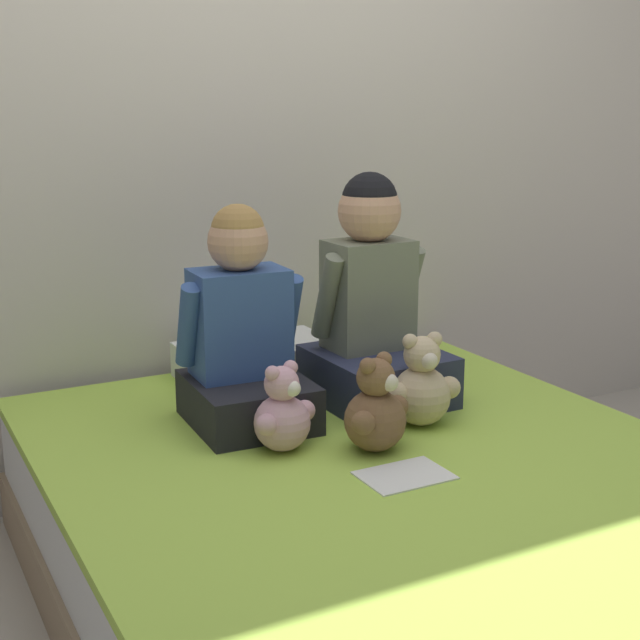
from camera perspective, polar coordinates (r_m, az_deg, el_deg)
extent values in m
plane|color=#B2A899|center=(2.42, 3.75, -17.62)|extent=(14.00, 14.00, 0.00)
cube|color=beige|center=(2.96, -6.33, 13.49)|extent=(8.00, 0.06, 2.50)
cube|color=#997F60|center=(2.38, 3.78, -15.93)|extent=(1.57, 1.85, 0.17)
cube|color=silver|center=(2.29, 3.86, -11.85)|extent=(1.54, 1.81, 0.21)
cube|color=#A8D147|center=(2.24, 3.91, -9.09)|extent=(1.55, 1.83, 0.03)
cube|color=black|center=(2.44, -4.63, -5.22)|extent=(0.32, 0.36, 0.13)
cube|color=#33518E|center=(2.43, -5.16, -0.16)|extent=(0.26, 0.18, 0.29)
sphere|color=tan|center=(2.38, -5.28, 5.03)|extent=(0.16, 0.16, 0.16)
sphere|color=#A37A42|center=(2.38, -5.29, 5.71)|extent=(0.14, 0.14, 0.14)
cylinder|color=#33518E|center=(2.38, -8.40, -0.34)|extent=(0.06, 0.14, 0.24)
cylinder|color=#33518E|center=(2.48, -2.05, 0.35)|extent=(0.06, 0.14, 0.24)
cube|color=#282D47|center=(2.62, 3.69, -3.60)|extent=(0.35, 0.38, 0.15)
cube|color=slate|center=(2.60, 3.11, 1.65)|extent=(0.24, 0.17, 0.32)
sphere|color=tan|center=(2.56, 3.18, 6.97)|extent=(0.18, 0.18, 0.18)
sphere|color=black|center=(2.56, 3.19, 7.68)|extent=(0.16, 0.16, 0.16)
cylinder|color=slate|center=(2.53, 0.50, 1.51)|extent=(0.06, 0.14, 0.26)
cylinder|color=slate|center=(2.68, 5.60, 2.11)|extent=(0.06, 0.14, 0.26)
sphere|color=#DBA3B2|center=(2.25, -2.44, -6.59)|extent=(0.14, 0.14, 0.14)
sphere|color=#DBA3B2|center=(2.22, -2.47, -4.09)|extent=(0.09, 0.09, 0.09)
sphere|color=white|center=(2.20, -1.75, -4.41)|extent=(0.04, 0.04, 0.04)
sphere|color=#DBA3B2|center=(2.19, -3.06, -3.42)|extent=(0.04, 0.04, 0.04)
sphere|color=#DBA3B2|center=(2.23, -1.90, -3.06)|extent=(0.04, 0.04, 0.04)
sphere|color=#DBA3B2|center=(2.19, -3.43, -6.70)|extent=(0.05, 0.05, 0.05)
sphere|color=#DBA3B2|center=(2.28, -0.98, -5.81)|extent=(0.05, 0.05, 0.05)
sphere|color=#D1B78E|center=(2.44, 6.47, -4.84)|extent=(0.16, 0.16, 0.16)
sphere|color=#D1B78E|center=(2.40, 6.55, -2.21)|extent=(0.10, 0.10, 0.10)
sphere|color=beige|center=(2.37, 7.00, -2.60)|extent=(0.05, 0.05, 0.05)
sphere|color=#D1B78E|center=(2.38, 5.79, -1.39)|extent=(0.04, 0.04, 0.04)
sphere|color=#D1B78E|center=(2.41, 7.35, -1.23)|extent=(0.04, 0.04, 0.04)
sphere|color=#D1B78E|center=(2.39, 4.98, -4.71)|extent=(0.06, 0.06, 0.06)
sphere|color=#D1B78E|center=(2.45, 8.28, -4.29)|extent=(0.06, 0.06, 0.06)
sphere|color=brown|center=(2.25, 3.55, -6.43)|extent=(0.16, 0.16, 0.16)
sphere|color=brown|center=(2.22, 3.59, -3.69)|extent=(0.10, 0.10, 0.10)
sphere|color=beige|center=(2.20, 4.48, -4.01)|extent=(0.04, 0.04, 0.04)
sphere|color=brown|center=(2.18, 3.07, -2.95)|extent=(0.04, 0.04, 0.04)
sphere|color=brown|center=(2.23, 4.12, -2.54)|extent=(0.04, 0.04, 0.04)
sphere|color=brown|center=(2.18, 2.76, -6.57)|extent=(0.06, 0.06, 0.06)
sphere|color=brown|center=(2.30, 4.95, -5.54)|extent=(0.06, 0.06, 0.06)
cube|color=white|center=(2.85, -4.07, -2.56)|extent=(0.48, 0.28, 0.11)
cube|color=white|center=(2.13, 5.44, -9.87)|extent=(0.21, 0.15, 0.00)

